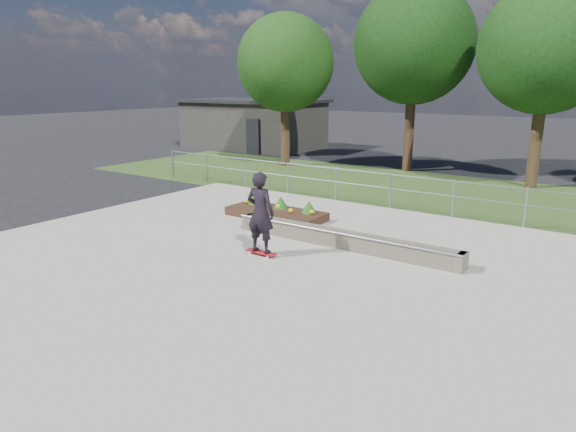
% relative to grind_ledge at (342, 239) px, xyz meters
% --- Properties ---
extents(ground, '(120.00, 120.00, 0.00)m').
position_rel_grind_ledge_xyz_m(ground, '(-0.71, -3.05, -0.26)').
color(ground, black).
rests_on(ground, ground).
extents(grass_verge, '(30.00, 8.00, 0.02)m').
position_rel_grind_ledge_xyz_m(grass_verge, '(-0.71, 7.95, -0.25)').
color(grass_verge, '#2C451B').
rests_on(grass_verge, ground).
extents(concrete_slab, '(15.00, 15.00, 0.06)m').
position_rel_grind_ledge_xyz_m(concrete_slab, '(-0.71, -3.05, -0.23)').
color(concrete_slab, gray).
rests_on(concrete_slab, ground).
extents(fence, '(20.06, 0.06, 1.20)m').
position_rel_grind_ledge_xyz_m(fence, '(-0.71, 4.45, 0.51)').
color(fence, gray).
rests_on(fence, ground).
extents(building, '(8.40, 5.40, 3.00)m').
position_rel_grind_ledge_xyz_m(building, '(-14.71, 14.95, 1.25)').
color(building, '#2B2926').
rests_on(building, ground).
extents(tree_far_left, '(4.55, 4.55, 7.15)m').
position_rel_grind_ledge_xyz_m(tree_far_left, '(-8.71, 9.95, 4.59)').
color(tree_far_left, '#322014').
rests_on(tree_far_left, ground).
extents(tree_mid_left, '(5.25, 5.25, 8.25)m').
position_rel_grind_ledge_xyz_m(tree_mid_left, '(-3.21, 11.95, 5.34)').
color(tree_mid_left, black).
rests_on(tree_mid_left, ground).
extents(tree_mid_right, '(4.90, 4.90, 7.70)m').
position_rel_grind_ledge_xyz_m(tree_mid_right, '(2.29, 10.95, 4.97)').
color(tree_mid_right, '#322214').
rests_on(tree_mid_right, ground).
extents(grind_ledge, '(6.00, 0.44, 0.43)m').
position_rel_grind_ledge_xyz_m(grind_ledge, '(0.00, 0.00, 0.00)').
color(grind_ledge, brown).
rests_on(grind_ledge, concrete_slab).
extents(planter_bed, '(3.00, 1.20, 0.61)m').
position_rel_grind_ledge_xyz_m(planter_bed, '(-2.98, 1.40, -0.02)').
color(planter_bed, black).
rests_on(planter_bed, concrete_slab).
extents(skateboarder, '(0.80, 0.52, 1.97)m').
position_rel_grind_ledge_xyz_m(skateboarder, '(-1.24, -1.61, 0.82)').
color(skateboarder, white).
rests_on(skateboarder, concrete_slab).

